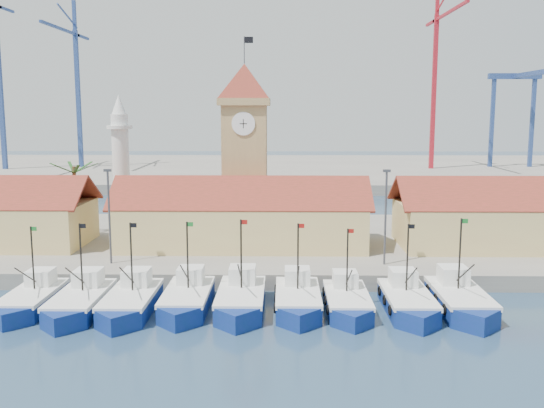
{
  "coord_description": "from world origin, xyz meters",
  "views": [
    {
      "loc": [
        4.28,
        -43.99,
        15.83
      ],
      "look_at": [
        3.26,
        18.0,
        6.34
      ],
      "focal_mm": 40.0,
      "sensor_mm": 36.0,
      "label": 1
    }
  ],
  "objects_px": {
    "boat_4": "(241,301)",
    "minaret": "(121,163)",
    "boat_0": "(31,301)",
    "clock_tower": "(245,145)"
  },
  "relations": [
    {
      "from": "boat_4",
      "to": "boat_0",
      "type": "bearing_deg",
      "value": -179.58
    },
    {
      "from": "boat_4",
      "to": "minaret",
      "type": "relative_size",
      "value": 0.62
    },
    {
      "from": "boat_4",
      "to": "minaret",
      "type": "distance_m",
      "value": 31.28
    },
    {
      "from": "clock_tower",
      "to": "boat_0",
      "type": "bearing_deg",
      "value": -124.1
    },
    {
      "from": "clock_tower",
      "to": "minaret",
      "type": "bearing_deg",
      "value": 172.39
    },
    {
      "from": "minaret",
      "to": "boat_4",
      "type": "bearing_deg",
      "value": -57.73
    },
    {
      "from": "boat_4",
      "to": "minaret",
      "type": "xyz_separation_m",
      "value": [
        -16.01,
        25.34,
        8.93
      ]
    },
    {
      "from": "boat_0",
      "to": "minaret",
      "type": "bearing_deg",
      "value": 88.01
    },
    {
      "from": "minaret",
      "to": "clock_tower",
      "type": "bearing_deg",
      "value": -7.61
    },
    {
      "from": "boat_0",
      "to": "clock_tower",
      "type": "xyz_separation_m",
      "value": [
        15.88,
        23.46,
        11.23
      ]
    }
  ]
}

